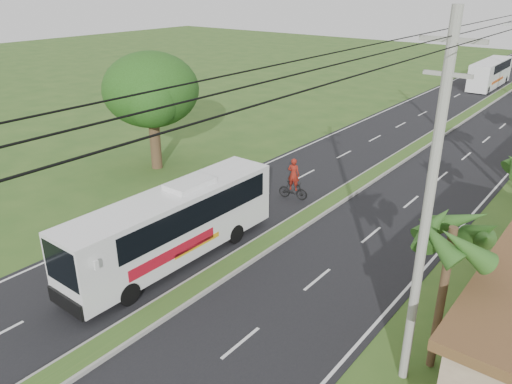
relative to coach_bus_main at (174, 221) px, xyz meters
The scene contains 11 objects.
ground 3.93m from the coach_bus_main, 47.94° to the right, with size 180.00×180.00×0.00m, color #31541F.
road_asphalt 17.70m from the coach_bus_main, 82.49° to the left, with size 14.00×160.00×0.02m, color black.
median_strip 17.69m from the coach_bus_main, 82.49° to the left, with size 1.20×160.00×0.18m.
lane_edge_left 18.10m from the coach_bus_main, 104.15° to the left, with size 0.12×160.00×0.01m, color silver.
lane_edge_right 19.73m from the coach_bus_main, 62.72° to the left, with size 0.12×160.00×0.01m, color silver.
palm_verge_a 11.66m from the coach_bus_main, ahead, with size 2.40×2.40×5.45m.
shade_tree 12.72m from the coach_bus_main, 142.72° to the left, with size 6.30×6.00×7.54m.
utility_pole_a 11.45m from the coach_bus_main, ahead, with size 1.60×0.28×11.00m.
coach_bus_main is the anchor object (origin of this frame).
coach_bus_far 49.48m from the coach_bus_main, 89.93° to the left, with size 2.38×10.34×3.00m.
motorcyclist 8.81m from the coach_bus_main, 88.03° to the left, with size 1.78×0.88×2.43m.
Camera 1 is at (12.37, -10.47, 11.51)m, focal length 35.00 mm.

